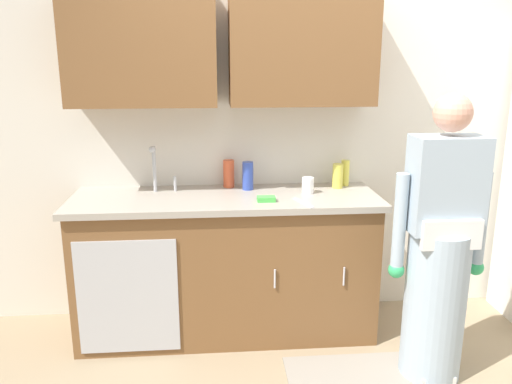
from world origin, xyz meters
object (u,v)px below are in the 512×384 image
at_px(bottle_water_short, 248,176).
at_px(bottle_soap, 345,173).
at_px(sponge, 266,199).
at_px(sink, 160,199).
at_px(knife_on_counter, 303,203).
at_px(person_at_sink, 438,263).
at_px(bottle_cleaner_spray, 229,174).
at_px(cup_by_sink, 308,185).
at_px(bottle_water_tall, 338,176).

xyz_separation_m(bottle_water_short, bottle_soap, (0.67, 0.06, -0.01)).
height_order(bottle_soap, sponge, bottle_soap).
relative_size(sink, knife_on_counter, 2.08).
height_order(person_at_sink, bottle_cleaner_spray, person_at_sink).
bearing_deg(sink, person_at_sink, -21.44).
bearing_deg(cup_by_sink, bottle_water_tall, 29.29).
height_order(sink, person_at_sink, person_at_sink).
relative_size(bottle_water_short, knife_on_counter, 0.78).
xyz_separation_m(sink, bottle_cleaner_spray, (0.45, 0.22, 0.11)).
bearing_deg(sink, cup_by_sink, 0.56).
distance_m(sink, person_at_sink, 1.71).
height_order(bottle_water_tall, cup_by_sink, bottle_water_tall).
bearing_deg(bottle_water_short, sponge, -72.89).
distance_m(bottle_water_short, cup_by_sink, 0.41).
relative_size(sink, sponge, 4.55).
height_order(bottle_soap, bottle_cleaner_spray, bottle_cleaner_spray).
height_order(knife_on_counter, sponge, sponge).
height_order(bottle_cleaner_spray, bottle_water_tall, bottle_cleaner_spray).
bearing_deg(bottle_cleaner_spray, bottle_water_tall, -6.78).
distance_m(sink, bottle_water_tall, 1.19).
relative_size(bottle_water_tall, cup_by_sink, 1.56).
xyz_separation_m(bottle_water_short, bottle_water_tall, (0.61, -0.01, -0.01)).
height_order(sink, cup_by_sink, sink).
distance_m(person_at_sink, bottle_water_short, 1.31).
xyz_separation_m(person_at_sink, sponge, (-0.91, 0.46, 0.26)).
height_order(bottle_water_tall, knife_on_counter, bottle_water_tall).
relative_size(cup_by_sink, sponge, 0.96).
relative_size(person_at_sink, cup_by_sink, 15.33).
xyz_separation_m(bottle_cleaner_spray, bottle_water_tall, (0.73, -0.09, -0.01)).
bearing_deg(bottle_cleaner_spray, sink, -153.55).
relative_size(sink, cup_by_sink, 4.73).
height_order(bottle_water_short, bottle_soap, bottle_water_short).
height_order(person_at_sink, bottle_water_short, person_at_sink).
bearing_deg(sink, bottle_water_short, 14.04).
distance_m(person_at_sink, cup_by_sink, 0.94).
relative_size(person_at_sink, knife_on_counter, 6.75).
bearing_deg(person_at_sink, cup_by_sink, 134.83).
bearing_deg(sponge, bottle_cleaner_spray, 119.61).
relative_size(bottle_cleaner_spray, cup_by_sink, 1.76).
bearing_deg(bottle_cleaner_spray, cup_by_sink, -22.94).
distance_m(bottle_cleaner_spray, bottle_water_tall, 0.74).
xyz_separation_m(bottle_soap, bottle_cleaner_spray, (-0.80, 0.02, 0.01)).
height_order(bottle_cleaner_spray, cup_by_sink, bottle_cleaner_spray).
bearing_deg(bottle_soap, person_at_sink, -68.06).
xyz_separation_m(sink, knife_on_counter, (0.88, -0.22, 0.02)).
bearing_deg(knife_on_counter, sink, 58.15).
height_order(sink, bottle_water_short, sink).
distance_m(bottle_water_tall, knife_on_counter, 0.47).
height_order(sink, bottle_water_tall, sink).
bearing_deg(bottle_water_tall, sponge, -150.22).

